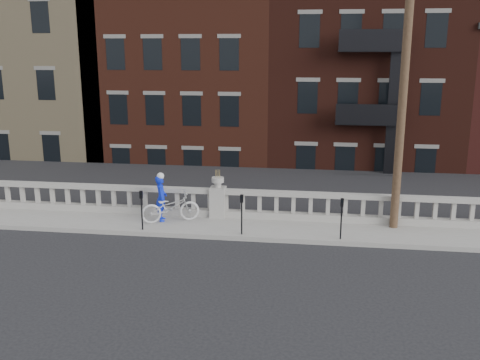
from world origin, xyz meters
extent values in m
plane|color=black|center=(0.00, 0.00, 0.00)|extent=(120.00, 120.00, 0.00)
cube|color=gray|center=(0.00, 3.00, 0.07)|extent=(32.00, 2.20, 0.15)
cube|color=gray|center=(0.00, 3.95, 0.28)|extent=(28.00, 0.34, 0.25)
cube|color=gray|center=(0.00, 3.95, 1.10)|extent=(28.00, 0.34, 0.16)
cube|color=gray|center=(0.00, 3.95, 0.70)|extent=(0.55, 0.55, 1.10)
cylinder|color=gray|center=(0.00, 3.95, 1.35)|extent=(0.24, 0.24, 0.20)
cylinder|color=gray|center=(0.00, 3.95, 1.53)|extent=(0.44, 0.44, 0.18)
cube|color=#605E59|center=(0.00, 4.30, -2.42)|extent=(36.00, 0.50, 5.15)
cube|color=black|center=(0.00, 25.95, -5.25)|extent=(80.00, 44.00, 0.50)
cube|color=#595651|center=(-2.00, 8.45, -3.00)|extent=(16.00, 7.00, 4.00)
cube|color=tan|center=(-17.00, 20.95, 5.00)|extent=(18.00, 16.00, 20.00)
cube|color=#4B2015|center=(-4.00, 19.95, 2.00)|extent=(10.00, 14.00, 14.00)
cube|color=#35140E|center=(6.00, 19.95, 2.75)|extent=(10.00, 14.00, 15.50)
cylinder|color=#422D1E|center=(6.20, 3.60, 5.15)|extent=(0.28, 0.28, 10.00)
cylinder|color=black|center=(-2.28, 2.15, 0.70)|extent=(0.05, 0.05, 1.10)
cube|color=black|center=(-2.28, 2.15, 1.38)|extent=(0.10, 0.08, 0.26)
cube|color=black|center=(-2.28, 2.10, 1.42)|extent=(0.06, 0.01, 0.08)
cylinder|color=black|center=(1.12, 2.15, 0.70)|extent=(0.05, 0.05, 1.10)
cube|color=black|center=(1.12, 2.15, 1.38)|extent=(0.10, 0.08, 0.26)
cube|color=black|center=(1.12, 2.10, 1.42)|extent=(0.06, 0.01, 0.08)
cylinder|color=black|center=(4.34, 2.15, 0.70)|extent=(0.05, 0.05, 1.10)
cube|color=black|center=(4.34, 2.15, 1.38)|extent=(0.10, 0.08, 0.26)
cube|color=black|center=(4.34, 2.10, 1.42)|extent=(0.06, 0.01, 0.08)
imported|color=silver|center=(-1.56, 3.12, 0.69)|extent=(2.17, 1.49, 1.08)
imported|color=#0E23D3|center=(-1.91, 3.22, 0.97)|extent=(0.53, 0.68, 1.64)
camera|label=1|loc=(3.38, -14.43, 6.15)|focal=40.00mm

